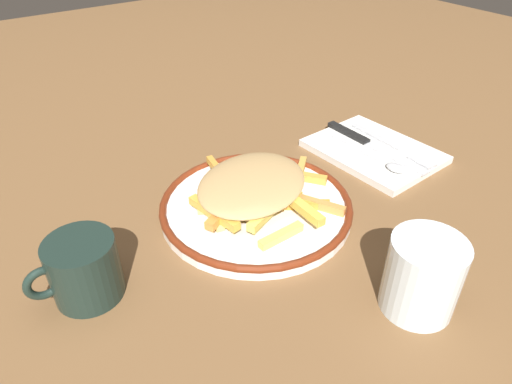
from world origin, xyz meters
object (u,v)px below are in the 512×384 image
(plate, at_px, (256,206))
(knife, at_px, (366,142))
(fries_heap, at_px, (255,187))
(fork, at_px, (391,145))
(napkin, at_px, (374,151))
(coffee_mug, at_px, (83,269))
(spoon, at_px, (379,159))
(water_glass, at_px, (422,276))

(plate, distance_m, knife, 0.26)
(fries_heap, xyz_separation_m, fork, (-0.28, 0.00, -0.02))
(napkin, bearing_deg, coffee_mug, 3.45)
(fork, relative_size, spoon, 1.16)
(plate, bearing_deg, fork, -179.13)
(plate, bearing_deg, fries_heap, -112.19)
(coffee_mug, bearing_deg, fries_heap, -175.26)
(knife, relative_size, water_glass, 2.34)
(napkin, xyz_separation_m, spoon, (0.03, 0.03, 0.01))
(fries_heap, xyz_separation_m, water_glass, (-0.04, 0.25, 0.01))
(napkin, height_order, spoon, spoon)
(plate, xyz_separation_m, water_glass, (-0.05, 0.24, 0.03))
(spoon, bearing_deg, knife, -116.37)
(knife, bearing_deg, fries_heap, 6.43)
(plate, height_order, fork, plate)
(napkin, height_order, fork, fork)
(fork, height_order, knife, knife)
(coffee_mug, bearing_deg, water_glass, 141.97)
(knife, height_order, spoon, spoon)
(fries_heap, bearing_deg, knife, -173.57)
(napkin, bearing_deg, knife, -88.29)
(fries_heap, xyz_separation_m, knife, (-0.25, -0.03, -0.02))
(plate, height_order, coffee_mug, coffee_mug)
(fork, relative_size, water_glass, 1.96)
(fries_heap, height_order, coffee_mug, coffee_mug)
(napkin, relative_size, spoon, 1.33)
(napkin, distance_m, fork, 0.03)
(knife, relative_size, spoon, 1.38)
(plate, bearing_deg, coffee_mug, 3.21)
(plate, xyz_separation_m, coffee_mug, (0.24, 0.01, 0.03))
(plate, xyz_separation_m, knife, (-0.26, -0.04, 0.00))
(fries_heap, distance_m, fork, 0.28)
(knife, bearing_deg, fork, 132.40)
(water_glass, bearing_deg, fries_heap, -80.02)
(napkin, bearing_deg, spoon, 52.03)
(water_glass, bearing_deg, napkin, -129.46)
(plate, distance_m, fork, 0.29)
(knife, bearing_deg, coffee_mug, 5.60)
(napkin, distance_m, water_glass, 0.33)
(fries_heap, height_order, napkin, fries_heap)
(spoon, bearing_deg, coffee_mug, -0.57)
(fork, distance_m, spoon, 0.06)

